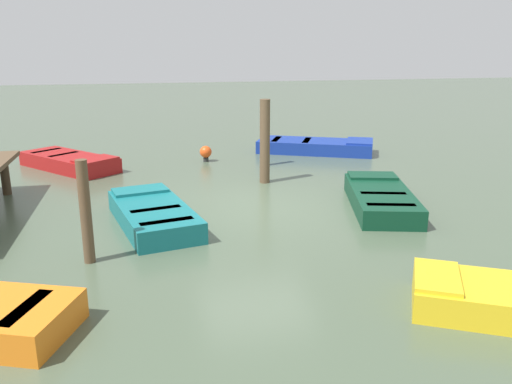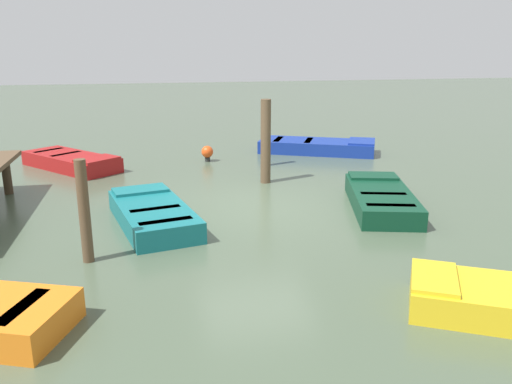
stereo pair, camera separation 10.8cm
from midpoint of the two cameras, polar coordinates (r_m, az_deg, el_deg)
ground_plane at (r=11.32m, az=-0.27°, el=-1.71°), size 80.00×80.00×0.00m
rowboat_teal at (r=10.39m, az=-11.50°, el=-2.41°), size 3.05×1.80×0.46m
rowboat_blue at (r=17.25m, az=6.41°, el=5.03°), size 2.82×3.92×0.46m
rowboat_dark_green at (r=11.56m, az=13.23°, el=-0.64°), size 3.22×1.99×0.46m
rowboat_red at (r=15.76m, az=-19.93°, el=3.16°), size 3.21×2.97×0.46m
mooring_piling_mid_right at (r=8.70m, az=-18.51°, el=-2.11°), size 0.18×0.18×1.70m
mooring_piling_far_right at (r=15.13m, az=0.68°, el=5.67°), size 0.18×0.18×1.49m
mooring_piling_near_left at (r=13.16m, az=0.74°, el=5.54°), size 0.26×0.26×2.12m
marker_buoy at (r=15.84m, az=-5.73°, el=4.35°), size 0.36×0.36×0.48m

